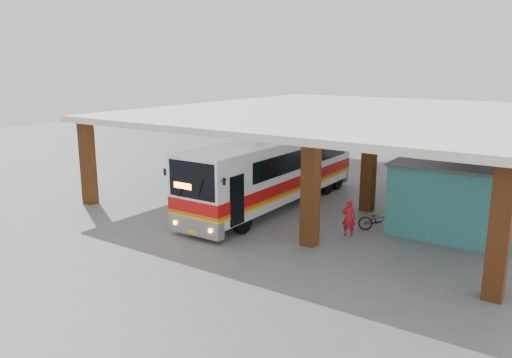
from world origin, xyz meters
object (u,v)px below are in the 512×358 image
object	(u,v)px
coach_bus	(274,171)
motorcycle	(380,220)
pedestrian	(349,218)
red_chair	(425,198)

from	to	relation	value
coach_bus	motorcycle	bearing A→B (deg)	-7.98
pedestrian	red_chair	distance (m)	7.01
red_chair	pedestrian	bearing A→B (deg)	-96.63
coach_bus	motorcycle	distance (m)	6.18
coach_bus	pedestrian	world-z (taller)	coach_bus
motorcycle	pedestrian	bearing A→B (deg)	124.94
coach_bus	red_chair	bearing A→B (deg)	36.27
red_chair	coach_bus	bearing A→B (deg)	-139.48
red_chair	motorcycle	bearing A→B (deg)	-90.28
coach_bus	motorcycle	xyz separation A→B (m)	(5.98, -0.78, -1.37)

